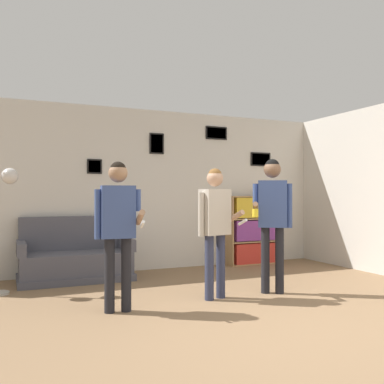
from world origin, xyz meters
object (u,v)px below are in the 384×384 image
at_px(person_player_foreground_left, 118,220).
at_px(drinking_cup, 263,193).
at_px(person_player_foreground_center, 215,219).
at_px(person_watcher_holding_cup, 272,210).
at_px(couch, 75,260).
at_px(bookshelf, 252,230).

bearing_deg(person_player_foreground_left, drinking_cup, 33.69).
distance_m(person_player_foreground_center, person_watcher_holding_cup, 0.82).
distance_m(couch, bookshelf, 3.20).
height_order(couch, person_player_foreground_center, person_player_foreground_center).
distance_m(couch, drinking_cup, 3.54).
height_order(person_player_foreground_left, person_player_foreground_center, person_player_foreground_left).
xyz_separation_m(couch, bookshelf, (3.17, 0.19, 0.32)).
height_order(person_player_foreground_left, drinking_cup, person_player_foreground_left).
distance_m(couch, person_watcher_holding_cup, 3.00).
relative_size(person_player_foreground_left, person_watcher_holding_cup, 0.94).
xyz_separation_m(bookshelf, person_player_foreground_left, (-3.01, -2.15, 0.38)).
height_order(couch, bookshelf, bookshelf).
distance_m(couch, person_player_foreground_center, 2.41).
distance_m(bookshelf, person_watcher_holding_cup, 2.35).
xyz_separation_m(bookshelf, drinking_cup, (0.22, 0.00, 0.67)).
relative_size(couch, bookshelf, 1.31).
bearing_deg(person_player_foreground_center, drinking_cup, 45.67).
height_order(bookshelf, drinking_cup, drinking_cup).
relative_size(person_watcher_holding_cup, drinking_cup, 16.93).
bearing_deg(bookshelf, person_player_foreground_center, -131.03).
height_order(person_watcher_holding_cup, drinking_cup, person_watcher_holding_cup).
relative_size(bookshelf, person_watcher_holding_cup, 0.72).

